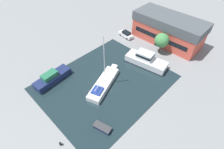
{
  "coord_description": "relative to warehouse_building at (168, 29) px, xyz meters",
  "views": [
    {
      "loc": [
        19.47,
        -17.73,
        27.99
      ],
      "look_at": [
        0.0,
        2.02,
        1.0
      ],
      "focal_mm": 28.0,
      "sensor_mm": 36.0,
      "label": 1
    }
  ],
  "objects": [
    {
      "name": "sailboat_moored",
      "position": [
        -0.06,
        -24.19,
        -3.02
      ],
      "size": [
        6.19,
        11.32,
        11.88
      ],
      "rotation": [
        0.0,
        0.0,
        0.36
      ],
      "color": "silver",
      "rests_on": "water_canal"
    },
    {
      "name": "cabin_boat",
      "position": [
        -9.03,
        -31.2,
        -2.73
      ],
      "size": [
        3.46,
        8.59,
        2.52
      ],
      "rotation": [
        0.0,
        0.0,
        0.09
      ],
      "color": "#19234C",
      "rests_on": "water_canal"
    },
    {
      "name": "ground_plane",
      "position": [
        -0.41,
        -23.39,
        -3.69
      ],
      "size": [
        440.0,
        440.0,
        0.0
      ],
      "primitive_type": "plane",
      "color": "gray"
    },
    {
      "name": "small_dinghy",
      "position": [
        7.19,
        -31.47,
        -3.33
      ],
      "size": [
        3.44,
        2.11,
        0.71
      ],
      "rotation": [
        0.0,
        0.0,
        1.83
      ],
      "color": "#19234C",
      "rests_on": "water_canal"
    },
    {
      "name": "parked_car",
      "position": [
        -9.46,
        -6.4,
        -2.81
      ],
      "size": [
        4.73,
        2.17,
        1.78
      ],
      "rotation": [
        0.0,
        0.0,
        1.47
      ],
      "color": "silver",
      "rests_on": "ground"
    },
    {
      "name": "motor_cruiser",
      "position": [
        2.13,
        -12.37,
        -2.45
      ],
      "size": [
        10.47,
        5.29,
        3.4
      ],
      "rotation": [
        0.0,
        0.0,
        1.75
      ],
      "color": "silver",
      "rests_on": "water_canal"
    },
    {
      "name": "mooring_bollard",
      "position": [
        4.47,
        -38.17,
        -3.26
      ],
      "size": [
        0.4,
        0.4,
        0.82
      ],
      "color": "black",
      "rests_on": "ground"
    },
    {
      "name": "warehouse_building",
      "position": [
        0.0,
        0.0,
        0.0
      ],
      "size": [
        19.13,
        8.56,
        7.29
      ],
      "rotation": [
        0.0,
        0.0,
        0.02
      ],
      "color": "#C64C3D",
      "rests_on": "ground"
    },
    {
      "name": "water_canal",
      "position": [
        -0.41,
        -23.39,
        -3.69
      ],
      "size": [
        21.94,
        26.94,
        0.01
      ],
      "primitive_type": "cube",
      "color": "#19282D",
      "rests_on": "ground"
    },
    {
      "name": "quay_tree_near_building",
      "position": [
        1.79,
        -5.8,
        -0.02
      ],
      "size": [
        3.61,
        3.61,
        5.49
      ],
      "color": "brown",
      "rests_on": "ground"
    }
  ]
}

